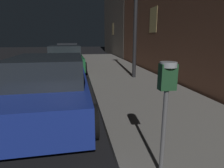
{
  "coord_description": "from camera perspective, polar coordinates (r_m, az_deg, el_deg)",
  "views": [
    {
      "loc": [
        3.51,
        -2.31,
        1.83
      ],
      "look_at": [
        4.2,
        1.41,
        0.9
      ],
      "focal_mm": 30.01,
      "sensor_mm": 36.0,
      "label": 1
    }
  ],
  "objects": [
    {
      "name": "car_red",
      "position": [
        16.47,
        -13.0,
        9.53
      ],
      "size": [
        2.12,
        4.2,
        1.43
      ],
      "color": "maroon",
      "rests_on": "ground"
    },
    {
      "name": "parking_meter",
      "position": [
        2.24,
        16.24,
        -2.39
      ],
      "size": [
        0.19,
        0.19,
        1.43
      ],
      "color": "#59595B",
      "rests_on": "sidewalk"
    },
    {
      "name": "car_green",
      "position": [
        10.97,
        -14.05,
        7.51
      ],
      "size": [
        2.25,
        4.64,
        1.43
      ],
      "color": "#19592D",
      "rests_on": "ground"
    },
    {
      "name": "sidewalk",
      "position": [
        3.58,
        28.58,
        -17.4
      ],
      "size": [
        3.2,
        36.0,
        0.15
      ],
      "primitive_type": "cube",
      "color": "slate",
      "rests_on": "ground"
    },
    {
      "name": "car_blue",
      "position": [
        4.63,
        -18.37,
        -0.89
      ],
      "size": [
        1.96,
        4.11,
        1.43
      ],
      "color": "navy",
      "rests_on": "ground"
    }
  ]
}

